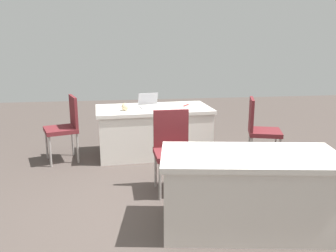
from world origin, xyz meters
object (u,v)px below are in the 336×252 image
table_mid_left (249,191)px  laptop_silver (150,104)px  chair_tucked_left (65,124)px  chair_aisle (260,127)px  yarn_ball (125,107)px  scissors_red (186,105)px  table_foreground (154,131)px  chair_near_front (173,146)px

table_mid_left → laptop_silver: size_ratio=4.74×
chair_tucked_left → chair_aisle: same height
yarn_ball → scissors_red: 0.99m
scissors_red → chair_tucked_left: bearing=-47.5°
laptop_silver → table_mid_left: bearing=95.1°
chair_tucked_left → laptop_silver: 1.29m
table_foreground → scissors_red: scissors_red is taller
table_foreground → chair_near_front: 1.42m
laptop_silver → yarn_ball: bearing=18.6°
table_mid_left → chair_tucked_left: (1.97, -2.21, 0.18)m
table_foreground → chair_aisle: size_ratio=1.88×
table_foreground → table_mid_left: (-0.67, 2.36, 0.00)m
table_foreground → table_mid_left: bearing=105.8°
scissors_red → chair_near_front: bearing=18.4°
yarn_ball → scissors_red: bearing=-164.9°
table_mid_left → chair_near_front: 1.13m
laptop_silver → yarn_ball: (0.38, 0.22, 0.02)m
laptop_silver → chair_aisle: bearing=141.8°
yarn_ball → laptop_silver: bearing=-149.9°
chair_near_front → table_mid_left: bearing=119.7°
chair_aisle → yarn_ball: chair_aisle is taller
chair_tucked_left → scissors_red: (-1.83, -0.25, 0.19)m
table_foreground → chair_aisle: 1.60m
table_foreground → table_mid_left: same height
table_foreground → yarn_ball: yarn_ball is taller
table_mid_left → chair_tucked_left: bearing=-48.2°
chair_tucked_left → scissors_red: 1.85m
table_mid_left → scissors_red: size_ratio=9.70×
chair_near_front → yarn_ball: (0.52, -1.25, 0.25)m
table_mid_left → yarn_ball: size_ratio=16.04×
chair_near_front → chair_aisle: 1.53m
chair_tucked_left → laptop_silver: bearing=-97.9°
table_foreground → chair_tucked_left: chair_tucked_left is taller
chair_aisle → laptop_silver: size_ratio=2.58×
chair_tucked_left → scissors_red: bearing=-99.8°
table_foreground → scissors_red: bearing=-169.2°
table_mid_left → chair_aisle: 1.85m
chair_near_front → chair_tucked_left: bearing=-43.5°
table_mid_left → scissors_red: bearing=-86.6°
yarn_ball → scissors_red: size_ratio=0.60×
table_foreground → table_mid_left: size_ratio=1.02×
table_mid_left → chair_near_front: bearing=-58.8°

